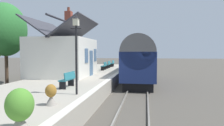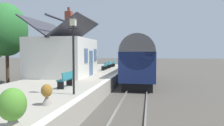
{
  "view_description": "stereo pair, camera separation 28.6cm",
  "coord_description": "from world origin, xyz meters",
  "px_view_note": "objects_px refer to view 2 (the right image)",
  "views": [
    {
      "loc": [
        -16.55,
        -1.47,
        2.99
      ],
      "look_at": [
        1.54,
        1.5,
        2.0
      ],
      "focal_mm": 33.11,
      "sensor_mm": 36.0,
      "label": 1
    },
    {
      "loc": [
        -16.5,
        -1.76,
        2.99
      ],
      "look_at": [
        1.54,
        1.5,
        2.0
      ],
      "focal_mm": 33.11,
      "sensor_mm": 36.0,
      "label": 2
    }
  ],
  "objects_px": {
    "train": "(140,60)",
    "bench_platform_end": "(66,79)",
    "bench_by_lamp": "(109,64)",
    "planter_corner_building": "(12,108)",
    "bench_near_building": "(113,63)",
    "planter_bench_left": "(47,95)",
    "tree_distant": "(6,30)",
    "lamp_post_platform": "(73,40)",
    "bench_mid_platform": "(105,66)",
    "station_building": "(64,56)"
  },
  "relations": [
    {
      "from": "station_building",
      "to": "tree_distant",
      "type": "relative_size",
      "value": 0.8
    },
    {
      "from": "bench_by_lamp",
      "to": "tree_distant",
      "type": "relative_size",
      "value": 0.19
    },
    {
      "from": "bench_mid_platform",
      "to": "planter_corner_building",
      "type": "relative_size",
      "value": 1.3
    },
    {
      "from": "bench_near_building",
      "to": "planter_corner_building",
      "type": "bearing_deg",
      "value": -176.79
    },
    {
      "from": "bench_platform_end",
      "to": "lamp_post_platform",
      "type": "height_order",
      "value": "lamp_post_platform"
    },
    {
      "from": "planter_corner_building",
      "to": "planter_bench_left",
      "type": "relative_size",
      "value": 1.36
    },
    {
      "from": "station_building",
      "to": "tree_distant",
      "type": "xyz_separation_m",
      "value": [
        0.55,
        5.7,
        2.3
      ]
    },
    {
      "from": "lamp_post_platform",
      "to": "bench_near_building",
      "type": "bearing_deg",
      "value": 3.89
    },
    {
      "from": "train",
      "to": "station_building",
      "type": "height_order",
      "value": "station_building"
    },
    {
      "from": "bench_mid_platform",
      "to": "bench_platform_end",
      "type": "relative_size",
      "value": 0.99
    },
    {
      "from": "bench_near_building",
      "to": "planter_bench_left",
      "type": "distance_m",
      "value": 19.99
    },
    {
      "from": "bench_mid_platform",
      "to": "tree_distant",
      "type": "xyz_separation_m",
      "value": [
        -5.23,
        7.96,
        3.5
      ]
    },
    {
      "from": "bench_by_lamp",
      "to": "bench_mid_platform",
      "type": "bearing_deg",
      "value": 179.88
    },
    {
      "from": "train",
      "to": "planter_bench_left",
      "type": "height_order",
      "value": "train"
    },
    {
      "from": "bench_platform_end",
      "to": "lamp_post_platform",
      "type": "distance_m",
      "value": 2.88
    },
    {
      "from": "planter_corner_building",
      "to": "bench_by_lamp",
      "type": "bearing_deg",
      "value": 3.88
    },
    {
      "from": "station_building",
      "to": "bench_mid_platform",
      "type": "height_order",
      "value": "station_building"
    },
    {
      "from": "bench_platform_end",
      "to": "bench_mid_platform",
      "type": "bearing_deg",
      "value": 1.15
    },
    {
      "from": "bench_platform_end",
      "to": "planter_corner_building",
      "type": "distance_m",
      "value": 6.24
    },
    {
      "from": "bench_near_building",
      "to": "tree_distant",
      "type": "relative_size",
      "value": 0.19
    },
    {
      "from": "bench_by_lamp",
      "to": "planter_bench_left",
      "type": "xyz_separation_m",
      "value": [
        -17.34,
        -1.01,
        -0.09
      ]
    },
    {
      "from": "lamp_post_platform",
      "to": "bench_by_lamp",
      "type": "bearing_deg",
      "value": 4.86
    },
    {
      "from": "planter_corner_building",
      "to": "tree_distant",
      "type": "distance_m",
      "value": 15.65
    },
    {
      "from": "planter_corner_building",
      "to": "tree_distant",
      "type": "xyz_separation_m",
      "value": [
        12.11,
        9.3,
        3.42
      ]
    },
    {
      "from": "station_building",
      "to": "tree_distant",
      "type": "bearing_deg",
      "value": 84.49
    },
    {
      "from": "train",
      "to": "bench_near_building",
      "type": "distance_m",
      "value": 8.18
    },
    {
      "from": "bench_by_lamp",
      "to": "planter_bench_left",
      "type": "relative_size",
      "value": 1.79
    },
    {
      "from": "bench_near_building",
      "to": "lamp_post_platform",
      "type": "xyz_separation_m",
      "value": [
        -17.93,
        -1.22,
        2.07
      ]
    },
    {
      "from": "train",
      "to": "bench_platform_end",
      "type": "xyz_separation_m",
      "value": [
        -9.07,
        3.7,
        -0.75
      ]
    },
    {
      "from": "station_building",
      "to": "bench_platform_end",
      "type": "distance_m",
      "value": 6.09
    },
    {
      "from": "station_building",
      "to": "planter_corner_building",
      "type": "xyz_separation_m",
      "value": [
        -11.56,
        -3.6,
        -1.12
      ]
    },
    {
      "from": "tree_distant",
      "to": "bench_by_lamp",
      "type": "bearing_deg",
      "value": -46.14
    },
    {
      "from": "planter_bench_left",
      "to": "tree_distant",
      "type": "xyz_separation_m",
      "value": [
        9.69,
        8.97,
        3.59
      ]
    },
    {
      "from": "bench_by_lamp",
      "to": "planter_corner_building",
      "type": "distance_m",
      "value": 19.8
    },
    {
      "from": "station_building",
      "to": "bench_near_building",
      "type": "distance_m",
      "value": 11.14
    },
    {
      "from": "tree_distant",
      "to": "planter_corner_building",
      "type": "bearing_deg",
      "value": -142.48
    },
    {
      "from": "bench_platform_end",
      "to": "planter_corner_building",
      "type": "height_order",
      "value": "planter_corner_building"
    },
    {
      "from": "station_building",
      "to": "bench_near_building",
      "type": "relative_size",
      "value": 4.22
    },
    {
      "from": "train",
      "to": "bench_by_lamp",
      "type": "distance_m",
      "value": 6.05
    },
    {
      "from": "planter_bench_left",
      "to": "lamp_post_platform",
      "type": "relative_size",
      "value": 0.22
    },
    {
      "from": "bench_near_building",
      "to": "train",
      "type": "bearing_deg",
      "value": -151.92
    },
    {
      "from": "bench_by_lamp",
      "to": "lamp_post_platform",
      "type": "distance_m",
      "value": 15.5
    },
    {
      "from": "bench_mid_platform",
      "to": "planter_corner_building",
      "type": "xyz_separation_m",
      "value": [
        -17.34,
        -1.34,
        0.08
      ]
    },
    {
      "from": "tree_distant",
      "to": "bench_platform_end",
      "type": "bearing_deg",
      "value": -126.14
    },
    {
      "from": "bench_platform_end",
      "to": "station_building",
      "type": "bearing_deg",
      "value": 24.59
    },
    {
      "from": "bench_platform_end",
      "to": "planter_bench_left",
      "type": "xyz_separation_m",
      "value": [
        -3.71,
        -0.79,
        -0.09
      ]
    },
    {
      "from": "bench_mid_platform",
      "to": "tree_distant",
      "type": "relative_size",
      "value": 0.19
    },
    {
      "from": "train",
      "to": "bench_platform_end",
      "type": "bearing_deg",
      "value": 157.82
    },
    {
      "from": "train",
      "to": "station_building",
      "type": "relative_size",
      "value": 1.79
    },
    {
      "from": "bench_near_building",
      "to": "tree_distant",
      "type": "bearing_deg",
      "value": 141.94
    }
  ]
}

